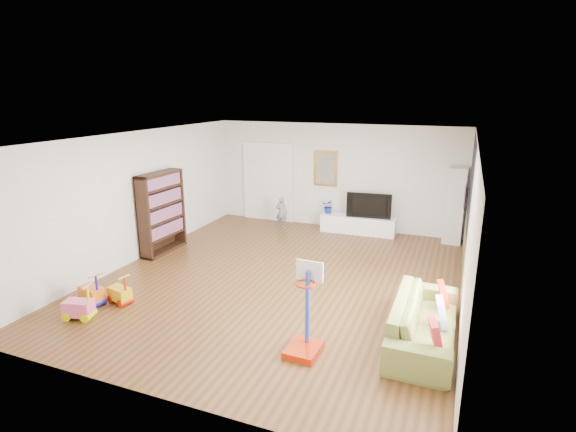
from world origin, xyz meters
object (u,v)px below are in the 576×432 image
at_px(bookshelf, 162,213).
at_px(basketball_hoop, 304,310).
at_px(sofa, 424,321).
at_px(media_console, 358,224).

distance_m(bookshelf, basketball_hoop, 5.06).
relative_size(sofa, basketball_hoop, 1.70).
bearing_deg(media_console, basketball_hoop, -85.92).
xyz_separation_m(media_console, sofa, (2.04, -4.73, 0.10)).
distance_m(media_console, sofa, 5.15).
relative_size(media_console, bookshelf, 1.04).
bearing_deg(media_console, bookshelf, -143.03).
xyz_separation_m(sofa, basketball_hoop, (-1.50, -0.92, 0.33)).
xyz_separation_m(bookshelf, basketball_hoop, (4.28, -2.69, -0.25)).
relative_size(media_console, basketball_hoop, 1.45).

